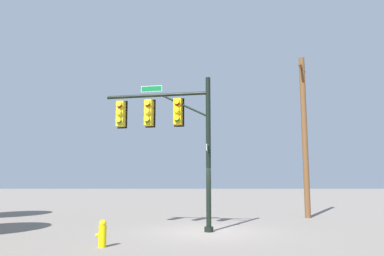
{
  "coord_description": "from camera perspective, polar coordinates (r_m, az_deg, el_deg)",
  "views": [
    {
      "loc": [
        0.63,
        14.96,
        2.1
      ],
      "look_at": [
        0.67,
        -0.08,
        4.16
      ],
      "focal_mm": 34.46,
      "sensor_mm": 36.0,
      "label": 1
    }
  ],
  "objects": [
    {
      "name": "signal_pole_assembly",
      "position": [
        15.51,
        -3.99,
        0.7
      ],
      "size": [
        4.59,
        1.5,
        6.28
      ],
      "color": "black",
      "rests_on": "ground_plane"
    },
    {
      "name": "fire_hydrant",
      "position": [
        12.14,
        -13.7,
        -15.59
      ],
      "size": [
        0.33,
        0.24,
        0.83
      ],
      "color": "#E5BE07",
      "rests_on": "ground_plane"
    },
    {
      "name": "ground_plane",
      "position": [
        15.12,
        2.63,
        -15.77
      ],
      "size": [
        120.0,
        120.0,
        0.0
      ],
      "primitive_type": "plane",
      "color": "gray"
    },
    {
      "name": "utility_pole",
      "position": [
        21.22,
        17.02,
        -0.83
      ],
      "size": [
        0.86,
        1.68,
        8.87
      ],
      "color": "brown",
      "rests_on": "ground_plane"
    }
  ]
}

